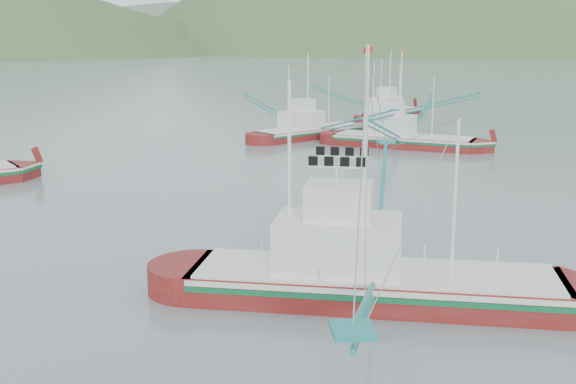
{
  "coord_description": "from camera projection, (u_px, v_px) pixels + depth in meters",
  "views": [
    {
      "loc": [
        -3.25,
        -28.86,
        10.96
      ],
      "look_at": [
        0.0,
        6.0,
        3.2
      ],
      "focal_mm": 45.0,
      "sensor_mm": 36.0,
      "label": 1
    }
  ],
  "objects": [
    {
      "name": "ground",
      "position": [
        301.0,
        296.0,
        30.72
      ],
      "size": [
        1200.0,
        1200.0,
        0.0
      ],
      "primitive_type": "plane",
      "color": "slate",
      "rests_on": "ground"
    },
    {
      "name": "main_boat",
      "position": [
        371.0,
        252.0,
        29.71
      ],
      "size": [
        15.97,
        27.46,
        11.31
      ],
      "rotation": [
        0.0,
        0.0,
        -0.25
      ],
      "color": "maroon",
      "rests_on": "ground"
    },
    {
      "name": "bg_boat_far",
      "position": [
        310.0,
        119.0,
        76.28
      ],
      "size": [
        16.97,
        21.19,
        9.53
      ],
      "rotation": [
        0.0,
        0.0,
        0.6
      ],
      "color": "maroon",
      "rests_on": "ground"
    },
    {
      "name": "bg_boat_right",
      "position": [
        403.0,
        126.0,
        70.02
      ],
      "size": [
        15.74,
        22.94,
        9.99
      ],
      "rotation": [
        0.0,
        0.0,
        -0.5
      ],
      "color": "maroon",
      "rests_on": "ground"
    },
    {
      "name": "bg_boat_extra",
      "position": [
        390.0,
        103.0,
        92.84
      ],
      "size": [
        20.38,
        18.37,
        9.53
      ],
      "rotation": [
        0.0,
        0.0,
        0.91
      ],
      "color": "maroon",
      "rests_on": "ground"
    },
    {
      "name": "ridge_distant",
      "position": [
        261.0,
        46.0,
        577.8
      ],
      "size": [
        960.0,
        400.0,
        240.0
      ],
      "primitive_type": "ellipsoid",
      "color": "slate",
      "rests_on": "ground"
    }
  ]
}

